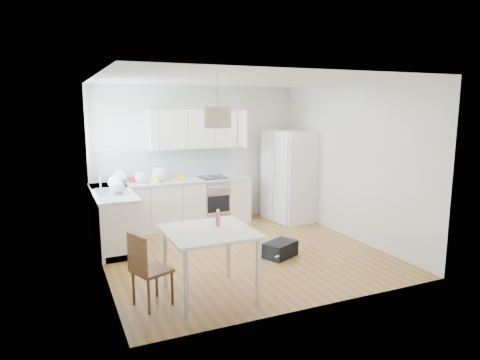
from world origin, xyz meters
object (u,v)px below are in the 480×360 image
Objects in this scene: refrigerator at (291,176)px; gym_bag at (280,249)px; dining_chair at (152,269)px; dining_table at (209,238)px.

refrigerator is 3.57× the size of gym_bag.
dining_chair is at bearing 175.82° from gym_bag.
gym_bag is (1.46, 0.83, -0.62)m from dining_table.
dining_table is at bearing -20.88° from dining_chair.
dining_table is 0.76m from dining_chair.
dining_chair is at bearing 179.57° from dining_table.
dining_chair reaches higher than gym_bag.
refrigerator reaches higher than dining_table.
refrigerator is 2.04× the size of dining_chair.
dining_table is at bearing -175.64° from gym_bag.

